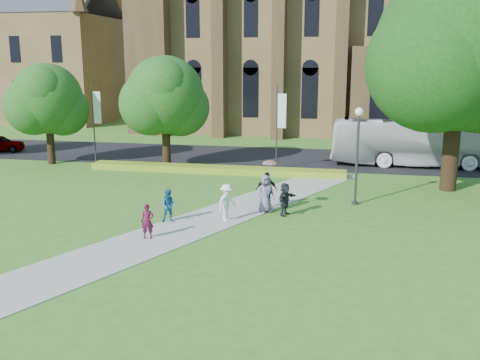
% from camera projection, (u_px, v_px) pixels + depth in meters
% --- Properties ---
extents(ground, '(160.00, 160.00, 0.00)m').
position_uv_depth(ground, '(187.00, 232.00, 24.28)').
color(ground, '#456E21').
rests_on(ground, ground).
extents(road, '(160.00, 10.00, 0.02)m').
position_uv_depth(road, '(260.00, 157.00, 43.40)').
color(road, black).
rests_on(road, ground).
extents(footpath, '(15.58, 28.54, 0.04)m').
position_uv_depth(footpath, '(193.00, 225.00, 25.23)').
color(footpath, '#B2B2A8').
rests_on(footpath, ground).
extents(flower_hedge, '(18.00, 1.40, 0.45)m').
position_uv_depth(flower_hedge, '(215.00, 170.00, 37.24)').
color(flower_hedge, gold).
rests_on(flower_hedge, ground).
extents(cathedral, '(52.60, 18.25, 28.00)m').
position_uv_depth(cathedral, '(382.00, 10.00, 57.51)').
color(cathedral, olive).
rests_on(cathedral, ground).
extents(building_west, '(22.00, 14.00, 18.30)m').
position_uv_depth(building_west, '(29.00, 49.00, 69.12)').
color(building_west, olive).
rests_on(building_west, ground).
extents(streetlamp, '(0.44, 0.44, 5.24)m').
position_uv_depth(streetlamp, '(358.00, 144.00, 28.31)').
color(streetlamp, '#38383D').
rests_on(streetlamp, ground).
extents(large_tree, '(9.60, 9.60, 13.20)m').
position_uv_depth(large_tree, '(460.00, 48.00, 30.44)').
color(large_tree, '#332114').
rests_on(large_tree, ground).
extents(street_tree_0, '(5.20, 5.20, 7.50)m').
position_uv_depth(street_tree_0, '(47.00, 99.00, 39.55)').
color(street_tree_0, '#332114').
rests_on(street_tree_0, ground).
extents(street_tree_1, '(5.60, 5.60, 8.05)m').
position_uv_depth(street_tree_1, '(165.00, 95.00, 38.19)').
color(street_tree_1, '#332114').
rests_on(street_tree_1, ground).
extents(banner_pole_0, '(0.70, 0.10, 6.00)m').
position_uv_depth(banner_pole_0, '(278.00, 122.00, 37.67)').
color(banner_pole_0, '#38383D').
rests_on(banner_pole_0, ground).
extents(banner_pole_1, '(0.70, 0.10, 6.00)m').
position_uv_depth(banner_pole_1, '(95.00, 118.00, 40.41)').
color(banner_pole_1, '#38383D').
rests_on(banner_pole_1, ground).
extents(tour_coach, '(12.79, 3.14, 3.55)m').
position_uv_depth(tour_coach, '(419.00, 142.00, 39.33)').
color(tour_coach, silver).
rests_on(tour_coach, road).
extents(pedestrian_0, '(0.63, 0.49, 1.53)m').
position_uv_depth(pedestrian_0, '(147.00, 221.00, 23.17)').
color(pedestrian_0, '#50122B').
rests_on(pedestrian_0, footpath).
extents(pedestrian_1, '(0.94, 0.84, 1.61)m').
position_uv_depth(pedestrian_1, '(169.00, 206.00, 25.54)').
color(pedestrian_1, '#1C5C8C').
rests_on(pedestrian_1, footpath).
extents(pedestrian_2, '(1.12, 1.35, 1.81)m').
position_uv_depth(pedestrian_2, '(227.00, 202.00, 25.74)').
color(pedestrian_2, white).
rests_on(pedestrian_2, footpath).
extents(pedestrian_3, '(1.19, 0.62, 1.93)m').
position_uv_depth(pedestrian_3, '(267.00, 190.00, 27.96)').
color(pedestrian_3, black).
rests_on(pedestrian_3, footpath).
extents(pedestrian_4, '(1.12, 1.01, 1.92)m').
position_uv_depth(pedestrian_4, '(266.00, 193.00, 27.25)').
color(pedestrian_4, slate).
rests_on(pedestrian_4, footpath).
extents(pedestrian_5, '(1.01, 1.59, 1.64)m').
position_uv_depth(pedestrian_5, '(285.00, 199.00, 26.72)').
color(pedestrian_5, black).
rests_on(pedestrian_5, footpath).
extents(parasol, '(0.83, 0.83, 0.66)m').
position_uv_depth(parasol, '(270.00, 168.00, 27.03)').
color(parasol, '#BF8792').
rests_on(parasol, pedestrian_4).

